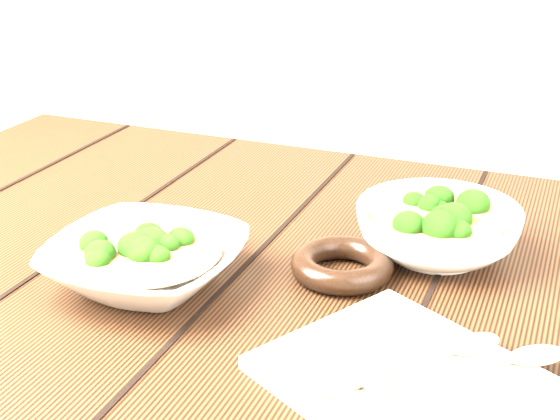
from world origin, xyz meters
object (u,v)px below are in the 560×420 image
soup_bowl_front (146,261)px  soup_bowl_back (437,229)px  table (264,361)px  napkin (411,383)px  trivet (342,265)px

soup_bowl_front → soup_bowl_back: soup_bowl_back is taller
soup_bowl_front → soup_bowl_back: bearing=34.4°
table → soup_bowl_back: 0.25m
napkin → soup_bowl_front: bearing=-165.6°
napkin → trivet: bearing=153.0°
soup_bowl_front → trivet: bearing=26.7°
table → soup_bowl_back: (0.17, 0.10, 0.15)m
trivet → napkin: 0.20m
table → napkin: 0.28m
napkin → soup_bowl_back: bearing=125.9°
soup_bowl_front → napkin: bearing=-14.3°
soup_bowl_back → napkin: soup_bowl_back is taller
trivet → napkin: bearing=-55.8°
soup_bowl_back → trivet: (-0.08, -0.09, -0.02)m
trivet → napkin: trivet is taller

